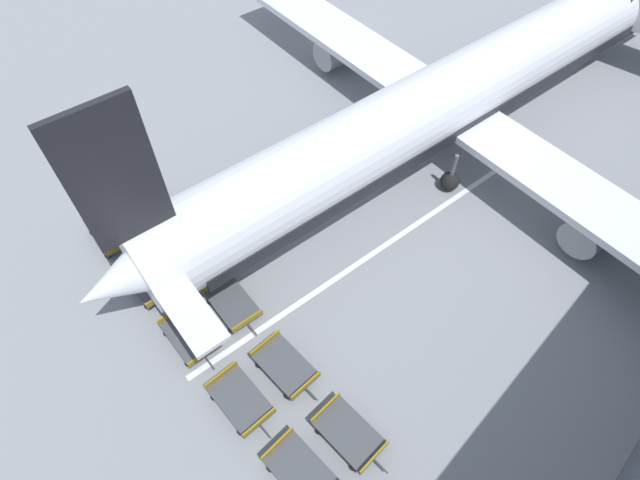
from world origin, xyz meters
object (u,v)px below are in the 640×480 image
at_px(baggage_dolly_row_mid_a_col_c, 233,304).
at_px(baggage_dolly_row_mid_a_col_d, 285,366).
at_px(baggage_dolly_row_near_col_e, 301,471).
at_px(airplane, 465,90).
at_px(baggage_dolly_row_mid_a_col_e, 349,434).
at_px(baggage_dolly_row_near_col_c, 190,336).
at_px(baggage_dolly_row_near_col_d, 241,400).
at_px(baggage_dolly_row_mid_a_col_a, 151,207).
at_px(baggage_dolly_row_near_col_a, 111,233).
at_px(baggage_dolly_row_near_col_b, 148,281).
at_px(baggage_dolly_row_mid_a_col_b, 188,254).

relative_size(baggage_dolly_row_mid_a_col_c, baggage_dolly_row_mid_a_col_d, 1.02).
bearing_deg(baggage_dolly_row_near_col_e, airplane, 109.96).
height_order(baggage_dolly_row_near_col_e, baggage_dolly_row_mid_a_col_c, same).
distance_m(baggage_dolly_row_mid_a_col_d, baggage_dolly_row_mid_a_col_e, 4.04).
xyz_separation_m(baggage_dolly_row_near_col_c, baggage_dolly_row_near_col_d, (4.05, -0.29, 0.00)).
relative_size(baggage_dolly_row_near_col_c, baggage_dolly_row_near_col_d, 1.01).
bearing_deg(baggage_dolly_row_mid_a_col_d, baggage_dolly_row_near_col_e, -34.92).
distance_m(airplane, baggage_dolly_row_mid_a_col_c, 18.54).
height_order(baggage_dolly_row_near_col_c, baggage_dolly_row_mid_a_col_a, same).
xyz_separation_m(baggage_dolly_row_near_col_a, baggage_dolly_row_mid_a_col_e, (16.34, 1.33, 0.00)).
bearing_deg(baggage_dolly_row_near_col_a, baggage_dolly_row_mid_a_col_c, 12.92).
relative_size(baggage_dolly_row_near_col_d, baggage_dolly_row_near_col_e, 1.01).
xyz_separation_m(baggage_dolly_row_near_col_b, baggage_dolly_row_near_col_e, (11.90, -0.76, 0.00)).
height_order(airplane, baggage_dolly_row_mid_a_col_b, airplane).
xyz_separation_m(baggage_dolly_row_near_col_d, baggage_dolly_row_near_col_e, (3.91, -0.15, 0.00)).
bearing_deg(baggage_dolly_row_near_col_a, baggage_dolly_row_near_col_e, -3.88).
relative_size(baggage_dolly_row_near_col_a, baggage_dolly_row_mid_a_col_e, 1.02).
height_order(baggage_dolly_row_near_col_a, baggage_dolly_row_mid_a_col_a, same).
bearing_deg(baggage_dolly_row_mid_a_col_c, baggage_dolly_row_mid_a_col_b, 176.59).
xyz_separation_m(baggage_dolly_row_near_col_d, baggage_dolly_row_mid_a_col_c, (-3.95, 2.79, 0.00)).
bearing_deg(baggage_dolly_row_mid_a_col_d, baggage_dolly_row_near_col_a, -173.14).
xyz_separation_m(baggage_dolly_row_near_col_e, baggage_dolly_row_mid_a_col_a, (-15.99, 3.67, 0.00)).
bearing_deg(baggage_dolly_row_near_col_a, baggage_dolly_row_mid_a_col_d, 6.86).
xyz_separation_m(airplane, baggage_dolly_row_near_col_c, (-0.25, -20.80, -3.02)).
xyz_separation_m(baggage_dolly_row_near_col_b, baggage_dolly_row_mid_a_col_d, (8.23, 1.80, 0.00)).
height_order(airplane, baggage_dolly_row_mid_a_col_d, airplane).
xyz_separation_m(airplane, baggage_dolly_row_mid_a_col_c, (-0.15, -18.30, -3.02)).
distance_m(baggage_dolly_row_near_col_d, baggage_dolly_row_mid_a_col_d, 2.42).
bearing_deg(baggage_dolly_row_mid_a_col_e, baggage_dolly_row_mid_a_col_d, 177.93).
bearing_deg(baggage_dolly_row_mid_a_col_a, baggage_dolly_row_mid_a_col_c, -5.13).
bearing_deg(baggage_dolly_row_mid_a_col_d, airplane, 102.23).
bearing_deg(baggage_dolly_row_mid_a_col_d, baggage_dolly_row_mid_a_col_e, -2.07).
xyz_separation_m(baggage_dolly_row_near_col_a, baggage_dolly_row_near_col_c, (8.00, -0.65, 0.00)).
height_order(baggage_dolly_row_near_col_e, baggage_dolly_row_mid_a_col_e, same).
relative_size(airplane, baggage_dolly_row_near_col_b, 13.47).
xyz_separation_m(baggage_dolly_row_mid_a_col_d, baggage_dolly_row_mid_a_col_e, (4.04, -0.15, 0.00)).
relative_size(baggage_dolly_row_mid_a_col_a, baggage_dolly_row_mid_a_col_c, 1.00).
relative_size(baggage_dolly_row_near_col_a, baggage_dolly_row_mid_a_col_b, 1.01).
distance_m(baggage_dolly_row_mid_a_col_b, baggage_dolly_row_mid_a_col_e, 12.27).
height_order(baggage_dolly_row_near_col_d, baggage_dolly_row_near_col_e, same).
distance_m(airplane, baggage_dolly_row_near_col_d, 21.64).
relative_size(baggage_dolly_row_near_col_b, baggage_dolly_row_mid_a_col_d, 1.00).
relative_size(baggage_dolly_row_near_col_d, baggage_dolly_row_mid_a_col_e, 1.01).
height_order(baggage_dolly_row_mid_a_col_a, baggage_dolly_row_mid_a_col_c, same).
distance_m(baggage_dolly_row_near_col_d, baggage_dolly_row_near_col_e, 3.91).
bearing_deg(baggage_dolly_row_mid_a_col_a, baggage_dolly_row_near_col_c, -21.96).
height_order(baggage_dolly_row_mid_a_col_a, baggage_dolly_row_mid_a_col_b, same).
distance_m(baggage_dolly_row_near_col_d, baggage_dolly_row_mid_a_col_a, 12.58).
relative_size(baggage_dolly_row_near_col_a, baggage_dolly_row_near_col_b, 1.01).
height_order(airplane, baggage_dolly_row_mid_a_col_e, airplane).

